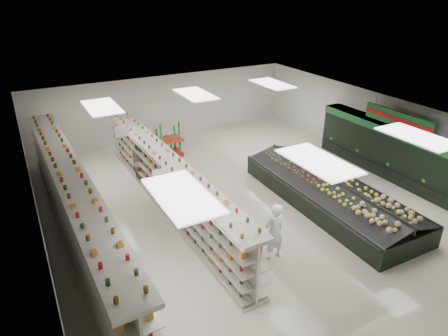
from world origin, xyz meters
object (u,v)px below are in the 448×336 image
shopper_main (274,232)px  gondola_left (75,207)px  gondola_center (169,185)px  produce_island (329,192)px  soda_endcap (168,141)px  shopper_background (141,162)px

shopper_main → gondola_left: bearing=-41.0°
gondola_center → produce_island: bearing=-27.5°
gondola_center → soda_endcap: 4.77m
soda_endcap → gondola_left: bearing=-136.7°
gondola_left → gondola_center: bearing=2.8°
shopper_background → soda_endcap: bearing=-44.2°
gondola_left → shopper_background: bearing=40.4°
gondola_center → soda_endcap: bearing=67.9°
shopper_main → produce_island: bearing=-157.3°
soda_endcap → shopper_main: 8.72m
gondola_center → produce_island: (5.28, -2.62, -0.41)m
shopper_main → gondola_center: bearing=-70.6°
gondola_left → soda_endcap: (4.98, 4.69, -0.27)m
shopper_main → shopper_background: size_ratio=1.01×
gondola_left → shopper_background: size_ratio=7.17×
gondola_left → gondola_center: (3.27, 0.24, -0.13)m
gondola_left → gondola_center: 3.29m
gondola_center → shopper_main: gondola_center is taller
gondola_center → gondola_left: bearing=-176.9°
gondola_left → shopper_main: 6.36m
shopper_main → shopper_background: shopper_main is taller
gondola_left → produce_island: 8.89m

